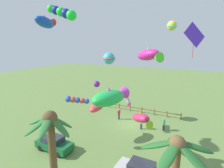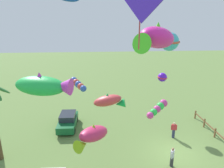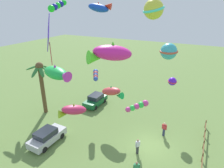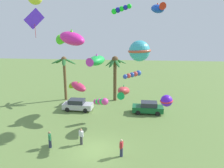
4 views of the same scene
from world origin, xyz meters
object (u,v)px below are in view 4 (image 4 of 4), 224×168
(parked_car_1, at_px, (78,105))
(kite_fish_3, at_px, (158,8))
(palm_tree_0, at_px, (115,69))
(spectator_1, at_px, (81,136))
(kite_fish_9, at_px, (123,91))
(palm_tree_1, at_px, (64,68))
(kite_ball_8, at_px, (166,101))
(kite_tube_4, at_px, (101,102))
(kite_ball_10, at_px, (139,51))
(kite_tube_0, at_px, (133,75))
(spectator_0, at_px, (50,139))
(parked_car_0, at_px, (148,108))
(kite_fish_1, at_px, (71,39))
(kite_tube_5, at_px, (121,9))
(kite_fish_7, at_px, (78,86))
(kite_fish_2, at_px, (96,60))
(kite_diamond_11, at_px, (34,19))
(spectator_2, at_px, (121,148))

(parked_car_1, height_order, kite_fish_3, kite_fish_3)
(palm_tree_0, relative_size, spectator_1, 4.24)
(kite_fish_9, bearing_deg, palm_tree_1, 137.54)
(parked_car_1, xyz_separation_m, kite_ball_8, (9.98, -10.02, 4.24))
(kite_tube_4, bearing_deg, kite_ball_10, -27.37)
(kite_tube_0, distance_m, kite_tube_4, 7.12)
(palm_tree_0, xyz_separation_m, spectator_0, (-4.61, -14.26, -4.00))
(parked_car_0, xyz_separation_m, kite_tube_0, (-2.02, -1.40, 4.57))
(kite_tube_0, height_order, kite_fish_9, kite_tube_0)
(kite_fish_1, height_order, kite_fish_3, kite_fish_3)
(kite_tube_5, relative_size, kite_ball_10, 1.14)
(parked_car_0, relative_size, kite_fish_1, 1.06)
(parked_car_1, height_order, kite_tube_5, kite_tube_5)
(kite_fish_3, relative_size, kite_ball_8, 2.14)
(spectator_0, distance_m, kite_ball_8, 10.87)
(parked_car_0, height_order, kite_fish_7, kite_fish_7)
(kite_tube_0, xyz_separation_m, kite_fish_1, (-5.85, -4.99, 4.33))
(kite_fish_2, distance_m, kite_fish_3, 9.54)
(kite_tube_5, height_order, kite_diamond_11, kite_tube_5)
(spectator_1, relative_size, kite_tube_0, 0.74)
(palm_tree_1, xyz_separation_m, kite_tube_0, (10.25, -5.80, 0.38))
(kite_fish_3, distance_m, kite_tube_5, 5.10)
(palm_tree_0, xyz_separation_m, palm_tree_1, (-7.57, -0.42, 0.12))
(parked_car_1, bearing_deg, kite_fish_3, -4.55)
(spectator_0, xyz_separation_m, kite_tube_4, (4.45, 1.64, 3.21))
(parked_car_1, distance_m, kite_fish_7, 4.43)
(parked_car_1, xyz_separation_m, spectator_1, (2.64, -8.70, 0.06))
(kite_tube_5, distance_m, kite_ball_10, 12.45)
(kite_tube_0, distance_m, kite_ball_8, 8.94)
(spectator_2, bearing_deg, kite_fish_9, 91.79)
(spectator_0, height_order, kite_fish_2, kite_fish_2)
(parked_car_1, relative_size, kite_tube_0, 1.84)
(palm_tree_0, bearing_deg, kite_tube_4, -90.74)
(palm_tree_0, xyz_separation_m, kite_fish_7, (-3.69, -7.54, -0.77))
(palm_tree_1, distance_m, kite_fish_9, 12.63)
(palm_tree_1, bearing_deg, spectator_2, -56.96)
(spectator_0, relative_size, spectator_1, 1.00)
(parked_car_0, distance_m, kite_tube_0, 5.19)
(parked_car_1, xyz_separation_m, kite_fish_2, (2.58, 0.17, 5.94))
(kite_ball_8, height_order, kite_ball_10, kite_ball_10)
(kite_diamond_11, bearing_deg, kite_tube_4, -24.26)
(parked_car_0, xyz_separation_m, spectator_2, (-2.79, -10.18, 0.06))
(parked_car_0, xyz_separation_m, spectator_0, (-9.31, -9.44, 0.06))
(palm_tree_0, height_order, spectator_2, palm_tree_0)
(spectator_2, distance_m, kite_diamond_11, 15.26)
(spectator_0, height_order, kite_fish_7, kite_fish_7)
(kite_diamond_11, bearing_deg, kite_ball_10, -25.26)
(kite_fish_2, bearing_deg, spectator_2, -69.54)
(kite_fish_2, xyz_separation_m, kite_fish_7, (-1.69, -3.00, -2.65))
(palm_tree_0, height_order, kite_fish_9, palm_tree_0)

